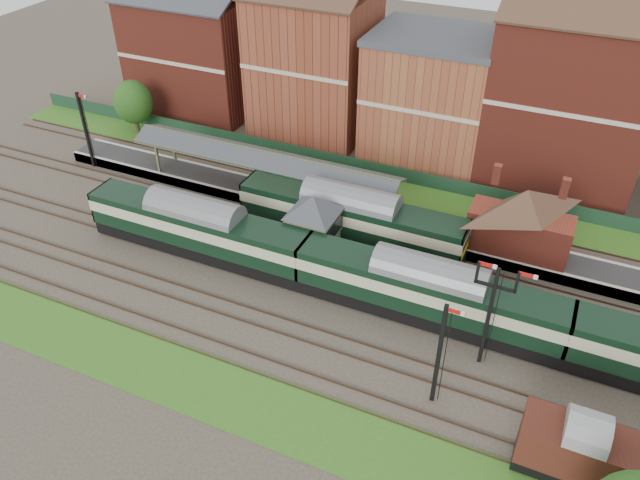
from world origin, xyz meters
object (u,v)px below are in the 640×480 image
at_px(semaphore_bracket, 490,310).
at_px(goods_van_a, 579,451).
at_px(dmu_train, 427,291).
at_px(platform_railcar, 350,217).
at_px(signal_box, 313,226).

bearing_deg(semaphore_bracket, goods_van_a, -44.72).
distance_m(semaphore_bracket, dmu_train, 5.66).
relative_size(platform_railcar, goods_van_a, 3.03).
xyz_separation_m(signal_box, goods_van_a, (21.60, -12.25, -1.00)).
height_order(platform_railcar, goods_van_a, platform_railcar).
distance_m(semaphore_bracket, platform_railcar, 16.07).
bearing_deg(platform_railcar, goods_van_a, -38.17).
distance_m(dmu_train, goods_van_a, 14.39).
xyz_separation_m(signal_box, dmu_train, (10.39, -3.25, -0.60)).
bearing_deg(dmu_train, signal_box, 162.63).
distance_m(signal_box, goods_van_a, 24.85).
relative_size(signal_box, semaphore_bracket, 0.73).
distance_m(semaphore_bracket, goods_van_a, 9.55).
bearing_deg(goods_van_a, platform_railcar, 141.83).
bearing_deg(semaphore_bracket, signal_box, 159.08).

